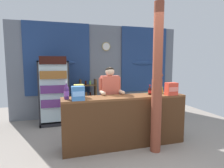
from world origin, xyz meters
The scene contains 15 objects.
ground_plane centered at (0.00, 1.09, 0.00)m, with size 7.10×7.10×0.00m, color gray.
back_wall_curtained centered at (0.00, 2.77, 1.45)m, with size 5.24×0.22×2.80m.
stall_counter centered at (-0.01, 0.33, 0.59)m, with size 2.44×0.47×1.00m.
timber_post centered at (0.45, 0.03, 1.29)m, with size 0.21×0.19×2.70m.
drink_fridge centered at (-1.37, 2.18, 0.99)m, with size 0.77×0.65×1.81m.
bottle_shelf_rack centered at (-0.42, 2.45, 0.61)m, with size 0.48×0.28×1.17m.
plastic_lawn_chair centered at (1.05, 1.64, 0.49)m, with size 0.57×0.57×0.86m.
shopkeeper centered at (-0.20, 0.85, 0.97)m, with size 0.48×0.42×1.55m.
soda_bottle_grape_soda centered at (-1.13, 0.42, 1.14)m, with size 0.09×0.09×0.33m.
soda_bottle_cola centered at (0.52, 0.43, 1.08)m, with size 0.07×0.07×0.20m.
soda_bottle_lime_soda centered at (0.82, 0.49, 1.09)m, with size 0.07×0.07×0.21m.
soda_bottle_iced_tea centered at (1.06, 0.54, 1.10)m, with size 0.07×0.07×0.23m.
snack_box_instant_noodle centered at (-0.89, 0.58, 1.12)m, with size 0.18×0.15×0.24m.
snack_box_biscuit centered at (-0.94, 0.27, 1.12)m, with size 0.22×0.15×0.25m.
snack_box_crackers centered at (0.92, 0.28, 1.12)m, with size 0.22×0.15×0.25m.
Camera 1 is at (-1.26, -2.90, 1.64)m, focal length 29.49 mm.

